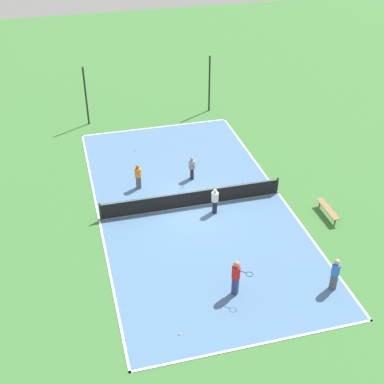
# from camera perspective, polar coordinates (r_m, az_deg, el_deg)

# --- Properties ---
(ground_plane) EXTENTS (80.00, 80.00, 0.00)m
(ground_plane) POSITION_cam_1_polar(r_m,az_deg,el_deg) (28.20, 0.00, -1.53)
(ground_plane) COLOR #3D7538
(court_surface) EXTENTS (9.87, 19.40, 0.02)m
(court_surface) POSITION_cam_1_polar(r_m,az_deg,el_deg) (28.19, 0.00, -1.51)
(court_surface) COLOR #4C729E
(court_surface) RESTS_ON ground_plane
(tennis_net) EXTENTS (9.67, 0.10, 0.98)m
(tennis_net) POSITION_cam_1_polar(r_m,az_deg,el_deg) (27.91, 0.00, -0.65)
(tennis_net) COLOR black
(tennis_net) RESTS_ON court_surface
(bench) EXTENTS (0.36, 1.98, 0.45)m
(bench) POSITION_cam_1_polar(r_m,az_deg,el_deg) (28.15, 14.28, -1.80)
(bench) COLOR olive
(bench) RESTS_ON ground_plane
(player_baseline_gray) EXTENTS (0.56, 0.99, 1.37)m
(player_baseline_gray) POSITION_cam_1_polar(r_m,az_deg,el_deg) (30.10, -0.01, 2.70)
(player_baseline_gray) COLOR black
(player_baseline_gray) RESTS_ON court_surface
(player_center_orange) EXTENTS (0.44, 0.44, 1.45)m
(player_center_orange) POSITION_cam_1_polar(r_m,az_deg,el_deg) (29.39, -5.78, 1.79)
(player_center_orange) COLOR #4C4C51
(player_center_orange) RESTS_ON court_surface
(player_near_blue) EXTENTS (0.39, 0.39, 1.58)m
(player_near_blue) POSITION_cam_1_polar(r_m,az_deg,el_deg) (23.52, 15.04, -8.27)
(player_near_blue) COLOR #4C4C51
(player_near_blue) RESTS_ON court_surface
(player_coach_red) EXTENTS (0.90, 0.89, 1.75)m
(player_coach_red) POSITION_cam_1_polar(r_m,az_deg,el_deg) (22.49, 4.72, -8.86)
(player_coach_red) COLOR navy
(player_coach_red) RESTS_ON court_surface
(player_far_white) EXTENTS (0.40, 0.40, 1.42)m
(player_far_white) POSITION_cam_1_polar(r_m,az_deg,el_deg) (27.29, 2.45, -0.81)
(player_far_white) COLOR black
(player_far_white) RESTS_ON court_surface
(tennis_ball_right_alley) EXTENTS (0.07, 0.07, 0.07)m
(tennis_ball_right_alley) POSITION_cam_1_polar(r_m,az_deg,el_deg) (33.51, -6.08, 4.44)
(tennis_ball_right_alley) COLOR #CCE033
(tennis_ball_right_alley) RESTS_ON court_surface
(tennis_ball_near_net) EXTENTS (0.07, 0.07, 0.07)m
(tennis_ball_near_net) POSITION_cam_1_polar(r_m,az_deg,el_deg) (34.63, -4.40, 5.54)
(tennis_ball_near_net) COLOR #CCE033
(tennis_ball_near_net) RESTS_ON court_surface
(tennis_ball_midcourt) EXTENTS (0.07, 0.07, 0.07)m
(tennis_ball_midcourt) POSITION_cam_1_polar(r_m,az_deg,el_deg) (21.50, -1.34, -14.89)
(tennis_ball_midcourt) COLOR #CCE033
(tennis_ball_midcourt) RESTS_ON court_surface
(fence_post_back_left) EXTENTS (0.12, 0.12, 4.02)m
(fence_post_back_left) POSITION_cam_1_polar(r_m,az_deg,el_deg) (36.66, -11.25, 9.98)
(fence_post_back_left) COLOR black
(fence_post_back_left) RESTS_ON ground_plane
(fence_post_back_right) EXTENTS (0.12, 0.12, 4.02)m
(fence_post_back_right) POSITION_cam_1_polar(r_m,az_deg,el_deg) (38.01, 1.87, 11.45)
(fence_post_back_right) COLOR black
(fence_post_back_right) RESTS_ON ground_plane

